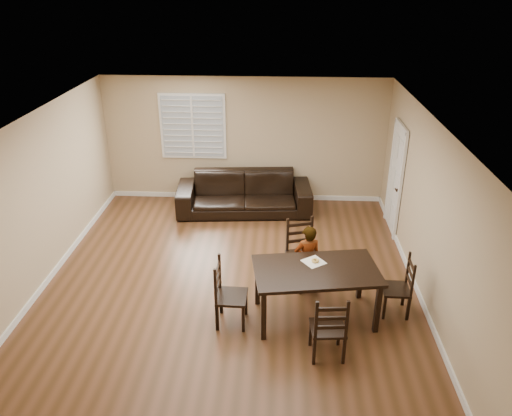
{
  "coord_description": "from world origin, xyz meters",
  "views": [
    {
      "loc": [
        0.78,
        -6.73,
        4.61
      ],
      "look_at": [
        0.38,
        0.87,
        1.0
      ],
      "focal_mm": 35.0,
      "sensor_mm": 36.0,
      "label": 1
    }
  ],
  "objects_px": {
    "chair_right": "(404,288)",
    "sofa": "(244,193)",
    "chair_far": "(329,333)",
    "chair_left": "(223,295)",
    "dining_table": "(316,274)",
    "donut": "(315,260)",
    "chair_near": "(300,251)",
    "child": "(307,260)"
  },
  "relations": [
    {
      "from": "chair_near",
      "to": "dining_table",
      "type": "bearing_deg",
      "value": -96.82
    },
    {
      "from": "donut",
      "to": "sofa",
      "type": "distance_m",
      "value": 3.62
    },
    {
      "from": "chair_right",
      "to": "sofa",
      "type": "bearing_deg",
      "value": -140.81
    },
    {
      "from": "chair_far",
      "to": "donut",
      "type": "bearing_deg",
      "value": -87.57
    },
    {
      "from": "chair_far",
      "to": "chair_right",
      "type": "relative_size",
      "value": 1.06
    },
    {
      "from": "dining_table",
      "to": "chair_far",
      "type": "height_order",
      "value": "chair_far"
    },
    {
      "from": "chair_far",
      "to": "chair_left",
      "type": "bearing_deg",
      "value": -31.55
    },
    {
      "from": "dining_table",
      "to": "chair_right",
      "type": "xyz_separation_m",
      "value": [
        1.3,
        0.18,
        -0.31
      ]
    },
    {
      "from": "chair_right",
      "to": "chair_near",
      "type": "bearing_deg",
      "value": -119.97
    },
    {
      "from": "dining_table",
      "to": "chair_far",
      "type": "relative_size",
      "value": 1.91
    },
    {
      "from": "child",
      "to": "chair_far",
      "type": "bearing_deg",
      "value": 81.68
    },
    {
      "from": "chair_left",
      "to": "sofa",
      "type": "xyz_separation_m",
      "value": [
        0.02,
        3.73,
        -0.05
      ]
    },
    {
      "from": "chair_far",
      "to": "chair_left",
      "type": "xyz_separation_m",
      "value": [
        -1.44,
        0.73,
        0.01
      ]
    },
    {
      "from": "chair_near",
      "to": "sofa",
      "type": "xyz_separation_m",
      "value": [
        -1.1,
        2.45,
        -0.07
      ]
    },
    {
      "from": "chair_near",
      "to": "donut",
      "type": "xyz_separation_m",
      "value": [
        0.18,
        -0.9,
        0.37
      ]
    },
    {
      "from": "chair_far",
      "to": "chair_right",
      "type": "distance_m",
      "value": 1.6
    },
    {
      "from": "dining_table",
      "to": "sofa",
      "type": "bearing_deg",
      "value": 101.21
    },
    {
      "from": "chair_left",
      "to": "sofa",
      "type": "height_order",
      "value": "chair_left"
    },
    {
      "from": "chair_left",
      "to": "donut",
      "type": "bearing_deg",
      "value": -72.18
    },
    {
      "from": "donut",
      "to": "sofa",
      "type": "height_order",
      "value": "donut"
    },
    {
      "from": "dining_table",
      "to": "chair_left",
      "type": "relative_size",
      "value": 1.85
    },
    {
      "from": "donut",
      "to": "sofa",
      "type": "relative_size",
      "value": 0.04
    },
    {
      "from": "dining_table",
      "to": "sofa",
      "type": "distance_m",
      "value": 3.79
    },
    {
      "from": "dining_table",
      "to": "child",
      "type": "distance_m",
      "value": 0.65
    },
    {
      "from": "chair_near",
      "to": "donut",
      "type": "height_order",
      "value": "chair_near"
    },
    {
      "from": "chair_far",
      "to": "sofa",
      "type": "height_order",
      "value": "chair_far"
    },
    {
      "from": "chair_near",
      "to": "chair_far",
      "type": "xyz_separation_m",
      "value": [
        0.32,
        -2.0,
        -0.03
      ]
    },
    {
      "from": "child",
      "to": "donut",
      "type": "relative_size",
      "value": 10.66
    },
    {
      "from": "chair_far",
      "to": "chair_near",
      "type": "bearing_deg",
      "value": -85.78
    },
    {
      "from": "chair_near",
      "to": "chair_far",
      "type": "height_order",
      "value": "chair_near"
    },
    {
      "from": "chair_right",
      "to": "sofa",
      "type": "height_order",
      "value": "chair_right"
    },
    {
      "from": "dining_table",
      "to": "chair_left",
      "type": "bearing_deg",
      "value": 179.04
    },
    {
      "from": "chair_right",
      "to": "sofa",
      "type": "relative_size",
      "value": 0.33
    },
    {
      "from": "dining_table",
      "to": "donut",
      "type": "relative_size",
      "value": 17.1
    },
    {
      "from": "dining_table",
      "to": "chair_left",
      "type": "distance_m",
      "value": 1.35
    },
    {
      "from": "chair_near",
      "to": "child",
      "type": "relative_size",
      "value": 0.9
    },
    {
      "from": "child",
      "to": "donut",
      "type": "xyz_separation_m",
      "value": [
        0.09,
        -0.43,
        0.26
      ]
    },
    {
      "from": "dining_table",
      "to": "donut",
      "type": "bearing_deg",
      "value": 83.66
    },
    {
      "from": "chair_near",
      "to": "chair_right",
      "type": "distance_m",
      "value": 1.75
    },
    {
      "from": "chair_near",
      "to": "chair_right",
      "type": "relative_size",
      "value": 1.13
    },
    {
      "from": "chair_near",
      "to": "sofa",
      "type": "height_order",
      "value": "chair_near"
    },
    {
      "from": "child",
      "to": "chair_right",
      "type": "bearing_deg",
      "value": 145.5
    }
  ]
}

